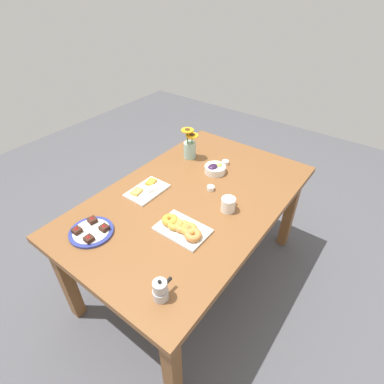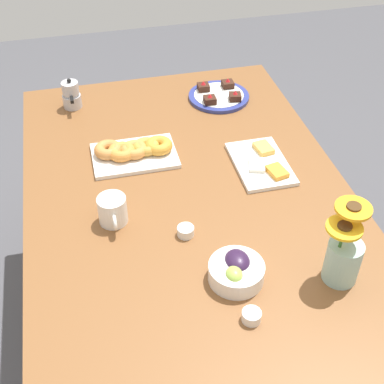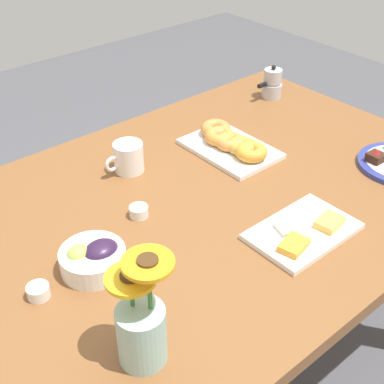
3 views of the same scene
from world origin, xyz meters
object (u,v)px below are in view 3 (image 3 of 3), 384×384
jam_cup_berry (139,211)px  moka_pot (272,84)px  grape_bowl (94,258)px  croissant_platter (231,143)px  flower_vase (141,327)px  coffee_mug (128,157)px  dining_table (192,230)px  jam_cup_honey (38,291)px  cheese_platter (304,231)px

jam_cup_berry → moka_pot: 0.82m
grape_bowl → croissant_platter: 0.61m
flower_vase → moka_pot: (-1.02, -0.62, -0.03)m
coffee_mug → jam_cup_berry: 0.22m
dining_table → jam_cup_honey: jam_cup_honey is taller
grape_bowl → jam_cup_berry: (-0.19, -0.09, -0.01)m
dining_table → grape_bowl: (0.32, 0.04, 0.12)m
grape_bowl → flower_vase: (0.06, 0.26, 0.05)m
jam_cup_berry → flower_vase: 0.43m
grape_bowl → jam_cup_honey: 0.13m
coffee_mug → cheese_platter: coffee_mug is taller
coffee_mug → jam_cup_honey: 0.51m
jam_cup_honey → moka_pot: moka_pot is taller
coffee_mug → grape_bowl: 0.40m
jam_cup_honey → jam_cup_berry: bearing=-164.4°
cheese_platter → jam_cup_honey: cheese_platter is taller
jam_cup_berry → flower_vase: flower_vase is taller
dining_table → jam_cup_berry: jam_cup_berry is taller
jam_cup_berry → cheese_platter: bearing=129.0°
moka_pot → dining_table: bearing=26.1°
dining_table → flower_vase: (0.38, 0.30, 0.17)m
dining_table → moka_pot: moka_pot is taller
flower_vase → croissant_platter: bearing=-145.8°
grape_bowl → jam_cup_honey: (0.13, -0.00, -0.01)m
coffee_mug → jam_cup_berry: (0.10, 0.19, -0.03)m
grape_bowl → cheese_platter: size_ratio=0.56×
coffee_mug → jam_cup_berry: size_ratio=2.47×
jam_cup_honey → jam_cup_berry: size_ratio=1.00×
flower_vase → jam_cup_honey: bearing=-73.9°
dining_table → jam_cup_honey: size_ratio=33.33×
grape_bowl → dining_table: bearing=-172.6°
grape_bowl → croissant_platter: grape_bowl is taller
moka_pot → flower_vase: bearing=31.2°
coffee_mug → grape_bowl: (0.29, 0.28, -0.01)m
jam_cup_berry → moka_pot: bearing=-161.1°
dining_table → cheese_platter: 0.31m
coffee_mug → cheese_platter: (-0.15, 0.51, -0.03)m
coffee_mug → jam_cup_honey: (0.42, 0.28, -0.03)m
grape_bowl → jam_cup_honey: size_ratio=3.04×
coffee_mug → moka_pot: 0.67m
jam_cup_berry → dining_table: bearing=159.2°
jam_cup_honey → jam_cup_berry: 0.33m
dining_table → moka_pot: bearing=-153.9°
coffee_mug → moka_pot: bearing=-173.8°
dining_table → croissant_platter: size_ratio=5.71×
grape_bowl → moka_pot: moka_pot is taller
jam_cup_berry → flower_vase: bearing=55.3°
jam_cup_honey → flower_vase: bearing=106.1°
croissant_platter → flower_vase: flower_vase is taller
moka_pot → jam_cup_honey: bearing=17.9°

